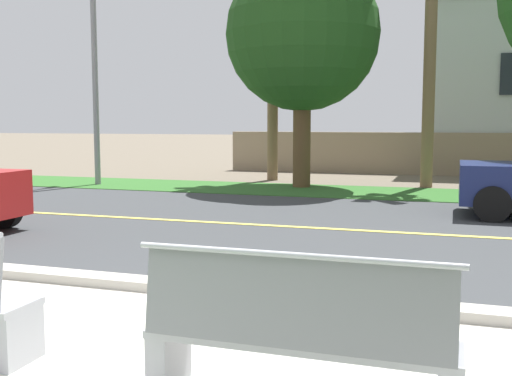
% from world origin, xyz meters
% --- Properties ---
extents(ground_plane, '(140.00, 140.00, 0.00)m').
position_xyz_m(ground_plane, '(0.00, 8.00, 0.00)').
color(ground_plane, '#665B4C').
extents(sidewalk_pavement, '(44.00, 3.60, 0.01)m').
position_xyz_m(sidewalk_pavement, '(0.00, 0.40, 0.01)').
color(sidewalk_pavement, beige).
rests_on(sidewalk_pavement, ground_plane).
extents(curb_edge, '(44.00, 0.30, 0.11)m').
position_xyz_m(curb_edge, '(0.00, 2.35, 0.06)').
color(curb_edge, '#ADA89E').
rests_on(curb_edge, ground_plane).
extents(street_asphalt, '(52.00, 8.00, 0.01)m').
position_xyz_m(street_asphalt, '(0.00, 6.50, 0.00)').
color(street_asphalt, '#383A3D').
rests_on(street_asphalt, ground_plane).
extents(road_centre_line, '(48.00, 0.14, 0.01)m').
position_xyz_m(road_centre_line, '(0.00, 6.50, 0.01)').
color(road_centre_line, '#E0CC4C').
rests_on(road_centre_line, ground_plane).
extents(far_verge_grass, '(48.00, 2.80, 0.02)m').
position_xyz_m(far_verge_grass, '(0.00, 11.94, 0.01)').
color(far_verge_grass, '#2D6026').
rests_on(far_verge_grass, ground_plane).
extents(bench_right, '(1.90, 0.48, 1.01)m').
position_xyz_m(bench_right, '(1.47, 0.22, 0.46)').
color(bench_right, '#9EA0A8').
rests_on(bench_right, ground_plane).
extents(streetlamp, '(0.24, 2.10, 7.74)m').
position_xyz_m(streetlamp, '(-7.13, 11.72, 4.39)').
color(streetlamp, gray).
rests_on(streetlamp, ground_plane).
extents(shade_tree_far_left, '(4.04, 4.04, 6.67)m').
position_xyz_m(shade_tree_far_left, '(-1.43, 12.56, 4.33)').
color(shade_tree_far_left, brown).
rests_on(shade_tree_far_left, ground_plane).
extents(garden_wall, '(13.00, 0.36, 1.40)m').
position_xyz_m(garden_wall, '(1.17, 17.69, 0.70)').
color(garden_wall, gray).
rests_on(garden_wall, ground_plane).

